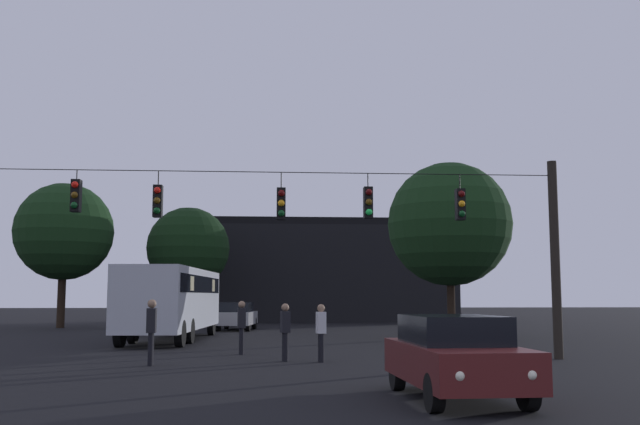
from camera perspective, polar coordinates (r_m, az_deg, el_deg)
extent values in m
plane|color=black|center=(31.13, -4.05, -9.99)|extent=(168.00, 168.00, 0.00)
cylinder|color=black|center=(23.22, 17.95, -3.47)|extent=(0.28, 0.28, 6.00)
cylinder|color=black|center=(21.80, -3.87, 3.18)|extent=(17.27, 0.02, 0.02)
cylinder|color=black|center=(22.47, -18.52, 2.81)|extent=(0.03, 0.03, 0.28)
cube|color=black|center=(22.39, -18.58, 1.25)|extent=(0.26, 0.32, 0.95)
sphere|color=red|center=(22.26, -18.66, 2.08)|extent=(0.20, 0.20, 0.20)
sphere|color=#5B3D0C|center=(22.21, -18.69, 1.31)|extent=(0.20, 0.20, 0.20)
sphere|color=#0C4219|center=(22.18, -18.72, 0.54)|extent=(0.20, 0.20, 0.20)
cylinder|color=black|center=(22.00, -12.55, 2.64)|extent=(0.03, 0.03, 0.42)
cube|color=black|center=(21.90, -12.60, 0.87)|extent=(0.26, 0.32, 0.95)
sphere|color=red|center=(21.76, -12.65, 1.71)|extent=(0.20, 0.20, 0.20)
sphere|color=#5B3D0C|center=(21.72, -12.66, 0.93)|extent=(0.20, 0.20, 0.20)
sphere|color=#0C4219|center=(21.69, -12.68, 0.14)|extent=(0.20, 0.20, 0.20)
cylinder|color=black|center=(21.76, -3.06, 2.53)|extent=(0.03, 0.03, 0.47)
cube|color=black|center=(21.66, -3.07, 0.68)|extent=(0.26, 0.32, 0.95)
sphere|color=#510A0A|center=(21.52, -3.06, 1.53)|extent=(0.20, 0.20, 0.20)
sphere|color=orange|center=(21.48, -3.06, 0.74)|extent=(0.20, 0.20, 0.20)
sphere|color=#0C4219|center=(21.44, -3.07, -0.06)|extent=(0.20, 0.20, 0.20)
cylinder|color=black|center=(21.97, 3.78, 2.52)|extent=(0.03, 0.03, 0.41)
cube|color=black|center=(21.87, 3.79, 0.76)|extent=(0.26, 0.32, 0.95)
sphere|color=#510A0A|center=(21.73, 3.85, 1.61)|extent=(0.20, 0.20, 0.20)
sphere|color=#5B3D0C|center=(21.69, 3.85, 0.82)|extent=(0.20, 0.20, 0.20)
sphere|color=#1EE04C|center=(21.66, 3.86, 0.03)|extent=(0.20, 0.20, 0.20)
cylinder|color=black|center=(22.52, 10.90, 2.37)|extent=(0.03, 0.03, 0.44)
cube|color=black|center=(22.43, 10.93, 0.62)|extent=(0.26, 0.32, 0.95)
sphere|color=#510A0A|center=(22.30, 11.04, 1.44)|extent=(0.20, 0.20, 0.20)
sphere|color=orange|center=(22.26, 11.05, 0.68)|extent=(0.20, 0.20, 0.20)
sphere|color=#0C4219|center=(22.22, 11.07, -0.09)|extent=(0.20, 0.20, 0.20)
cube|color=#B7BCC6|center=(31.84, -11.46, -6.65)|extent=(3.20, 11.14, 2.50)
cube|color=black|center=(31.85, -11.44, -5.55)|extent=(3.20, 10.48, 0.70)
cylinder|color=black|center=(35.97, -12.06, -8.60)|extent=(0.34, 1.02, 1.00)
cylinder|color=black|center=(35.60, -8.51, -8.69)|extent=(0.34, 1.02, 1.00)
cylinder|color=black|center=(29.96, -14.44, -8.98)|extent=(0.34, 1.02, 1.00)
cylinder|color=black|center=(29.51, -10.20, -9.12)|extent=(0.34, 1.02, 1.00)
cylinder|color=black|center=(28.05, -15.42, -9.13)|extent=(0.34, 1.02, 1.00)
cylinder|color=black|center=(27.57, -10.90, -9.30)|extent=(0.34, 1.02, 1.00)
cube|color=beige|center=(35.09, -10.42, -5.65)|extent=(2.61, 0.96, 0.56)
cube|color=beige|center=(29.15, -12.47, -5.45)|extent=(2.61, 0.96, 0.56)
cube|color=#511919|center=(13.82, 10.59, -11.52)|extent=(1.95, 4.36, 0.68)
cube|color=black|center=(13.92, 10.36, -9.01)|extent=(1.66, 2.38, 0.52)
cylinder|color=black|center=(12.78, 15.99, -13.33)|extent=(0.24, 0.65, 0.64)
cylinder|color=black|center=(12.29, 8.95, -13.78)|extent=(0.24, 0.65, 0.64)
cylinder|color=black|center=(15.44, 11.95, -12.22)|extent=(0.24, 0.65, 0.64)
cylinder|color=black|center=(15.03, 6.07, -12.48)|extent=(0.24, 0.65, 0.64)
sphere|color=white|center=(12.04, 16.22, -12.13)|extent=(0.18, 0.18, 0.18)
sphere|color=white|center=(11.65, 10.84, -12.46)|extent=(0.18, 0.18, 0.18)
cube|color=#99999E|center=(40.62, -6.53, -8.22)|extent=(2.22, 4.46, 0.68)
cube|color=black|center=(40.46, -6.55, -7.38)|extent=(1.81, 2.47, 0.52)
cylinder|color=black|center=(42.15, -7.33, -8.61)|extent=(0.28, 0.66, 0.64)
cylinder|color=black|center=(41.94, -5.18, -8.65)|extent=(0.28, 0.66, 0.64)
cylinder|color=black|center=(39.35, -7.98, -8.75)|extent=(0.28, 0.66, 0.64)
cylinder|color=black|center=(39.12, -5.67, -8.80)|extent=(0.28, 0.66, 0.64)
sphere|color=white|center=(42.78, -6.90, -8.13)|extent=(0.18, 0.18, 0.18)
sphere|color=white|center=(42.63, -5.35, -8.15)|extent=(0.18, 0.18, 0.18)
cylinder|color=black|center=(20.62, -13.10, -10.38)|extent=(0.14, 0.14, 0.88)
cylinder|color=black|center=(20.46, -13.15, -10.41)|extent=(0.14, 0.14, 0.88)
cube|color=black|center=(20.50, -13.07, -8.24)|extent=(0.25, 0.37, 0.66)
sphere|color=#8C6B51|center=(20.49, -13.03, -6.98)|extent=(0.24, 0.24, 0.24)
cylinder|color=black|center=(21.18, 0.04, -10.54)|extent=(0.14, 0.14, 0.81)
cylinder|color=black|center=(21.02, 0.12, -10.57)|extent=(0.14, 0.14, 0.81)
cube|color=silver|center=(21.06, 0.08, -8.63)|extent=(0.28, 0.39, 0.61)
sphere|color=#8C6B51|center=(21.05, 0.08, -7.50)|extent=(0.22, 0.22, 0.22)
cylinder|color=black|center=(24.01, -6.20, -9.99)|extent=(0.14, 0.14, 0.85)
cylinder|color=black|center=(23.85, -6.17, -10.01)|extent=(0.14, 0.14, 0.85)
cube|color=black|center=(23.90, -6.16, -8.22)|extent=(0.28, 0.39, 0.64)
sphere|color=#8C6B51|center=(23.89, -6.15, -7.18)|extent=(0.23, 0.23, 0.23)
cylinder|color=black|center=(21.29, -2.72, -10.50)|extent=(0.14, 0.14, 0.82)
cylinder|color=black|center=(21.45, -2.81, -10.47)|extent=(0.14, 0.14, 0.82)
cube|color=black|center=(21.33, -2.75, -8.56)|extent=(0.30, 0.40, 0.62)
sphere|color=#8C6B51|center=(21.32, -2.75, -7.44)|extent=(0.22, 0.22, 0.22)
cube|color=black|center=(54.61, 0.04, -4.91)|extent=(19.08, 8.13, 6.86)
cube|color=black|center=(54.84, 0.04, -1.06)|extent=(19.08, 8.13, 0.50)
cylinder|color=black|center=(45.78, -19.61, -6.23)|extent=(0.47, 0.47, 3.66)
sphere|color=black|center=(45.94, -19.43, -1.41)|extent=(5.79, 5.79, 5.79)
cylinder|color=black|center=(45.36, -10.38, -6.91)|extent=(0.46, 0.46, 3.00)
sphere|color=black|center=(45.45, -10.29, -2.78)|extent=(5.06, 5.06, 5.06)
cylinder|color=black|center=(33.61, 10.24, -6.95)|extent=(0.36, 0.36, 3.17)
sphere|color=black|center=(33.77, 10.12, -0.89)|extent=(5.66, 5.66, 5.66)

